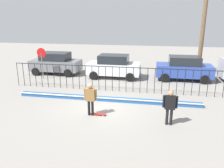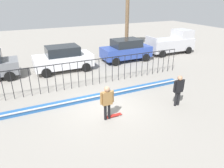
{
  "view_description": "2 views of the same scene",
  "coord_description": "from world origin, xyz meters",
  "px_view_note": "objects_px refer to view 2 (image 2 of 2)",
  "views": [
    {
      "loc": [
        2.69,
        -11.19,
        4.75
      ],
      "look_at": [
        0.44,
        0.67,
        1.21
      ],
      "focal_mm": 36.0,
      "sensor_mm": 36.0,
      "label": 1
    },
    {
      "loc": [
        -3.7,
        -8.65,
        5.36
      ],
      "look_at": [
        0.74,
        0.75,
        0.9
      ],
      "focal_mm": 33.32,
      "sensor_mm": 36.0,
      "label": 2
    }
  ],
  "objects_px": {
    "skateboard": "(114,115)",
    "skateboarder": "(107,100)",
    "parked_car_blue": "(126,50)",
    "camera_operator": "(179,88)",
    "parked_car_white": "(63,58)",
    "pickup_truck": "(172,43)"
  },
  "relations": [
    {
      "from": "skateboard",
      "to": "parked_car_white",
      "type": "xyz_separation_m",
      "value": [
        -0.58,
        7.6,
        0.91
      ]
    },
    {
      "from": "skateboard",
      "to": "camera_operator",
      "type": "relative_size",
      "value": 0.48
    },
    {
      "from": "camera_operator",
      "to": "pickup_truck",
      "type": "distance_m",
      "value": 11.11
    },
    {
      "from": "skateboarder",
      "to": "camera_operator",
      "type": "height_order",
      "value": "camera_operator"
    },
    {
      "from": "parked_car_white",
      "to": "pickup_truck",
      "type": "distance_m",
      "value": 10.99
    },
    {
      "from": "pickup_truck",
      "to": "skateboard",
      "type": "bearing_deg",
      "value": -142.68
    },
    {
      "from": "skateboard",
      "to": "skateboarder",
      "type": "bearing_deg",
      "value": -161.27
    },
    {
      "from": "skateboard",
      "to": "parked_car_blue",
      "type": "distance_m",
      "value": 9.41
    },
    {
      "from": "skateboarder",
      "to": "skateboard",
      "type": "bearing_deg",
      "value": 39.17
    },
    {
      "from": "parked_car_white",
      "to": "skateboarder",
      "type": "bearing_deg",
      "value": -92.93
    },
    {
      "from": "skateboard",
      "to": "parked_car_white",
      "type": "distance_m",
      "value": 7.68
    },
    {
      "from": "skateboard",
      "to": "pickup_truck",
      "type": "xyz_separation_m",
      "value": [
        10.39,
        8.3,
        0.98
      ]
    },
    {
      "from": "parked_car_white",
      "to": "parked_car_blue",
      "type": "distance_m",
      "value": 5.6
    },
    {
      "from": "parked_car_blue",
      "to": "skateboarder",
      "type": "bearing_deg",
      "value": -120.59
    },
    {
      "from": "skateboarder",
      "to": "parked_car_blue",
      "type": "bearing_deg",
      "value": 86.89
    },
    {
      "from": "pickup_truck",
      "to": "parked_car_white",
      "type": "bearing_deg",
      "value": -177.66
    },
    {
      "from": "camera_operator",
      "to": "skateboard",
      "type": "bearing_deg",
      "value": 54.3
    },
    {
      "from": "camera_operator",
      "to": "pickup_truck",
      "type": "relative_size",
      "value": 0.36
    },
    {
      "from": "parked_car_white",
      "to": "parked_car_blue",
      "type": "height_order",
      "value": "same"
    },
    {
      "from": "skateboard",
      "to": "pickup_truck",
      "type": "height_order",
      "value": "pickup_truck"
    },
    {
      "from": "skateboarder",
      "to": "skateboard",
      "type": "distance_m",
      "value": 1.01
    },
    {
      "from": "parked_car_white",
      "to": "parked_car_blue",
      "type": "bearing_deg",
      "value": -1.3
    }
  ]
}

